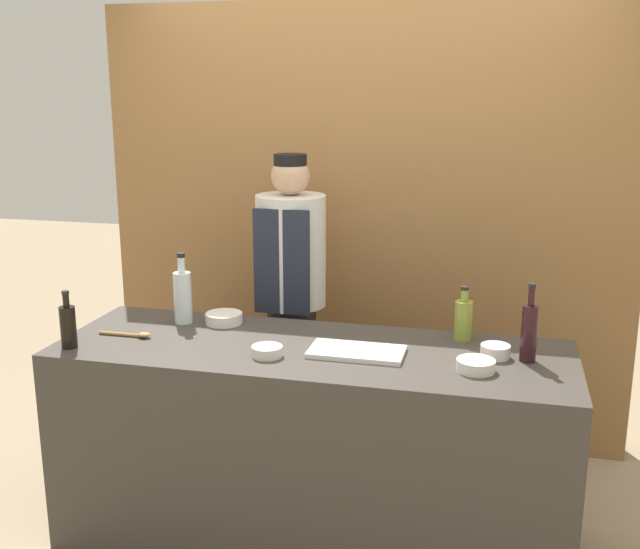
# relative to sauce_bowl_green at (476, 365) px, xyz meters

# --- Properties ---
(ground_plane) EXTENTS (14.00, 14.00, 0.00)m
(ground_plane) POSITION_rel_sauce_bowl_green_xyz_m (-0.68, 0.11, -0.92)
(ground_plane) COLOR tan
(cabinet_wall) EXTENTS (2.91, 0.18, 2.40)m
(cabinet_wall) POSITION_rel_sauce_bowl_green_xyz_m (-0.68, 1.27, 0.28)
(cabinet_wall) COLOR olive
(cabinet_wall) RESTS_ON ground_plane
(counter) EXTENTS (2.16, 0.73, 0.90)m
(counter) POSITION_rel_sauce_bowl_green_xyz_m (-0.68, 0.11, -0.47)
(counter) COLOR #3D3833
(counter) RESTS_ON ground_plane
(sauce_bowl_green) EXTENTS (0.15, 0.15, 0.05)m
(sauce_bowl_green) POSITION_rel_sauce_bowl_green_xyz_m (0.00, 0.00, 0.00)
(sauce_bowl_green) COLOR white
(sauce_bowl_green) RESTS_ON counter
(sauce_bowl_orange) EXTENTS (0.13, 0.13, 0.04)m
(sauce_bowl_orange) POSITION_rel_sauce_bowl_green_xyz_m (-0.83, -0.04, -0.00)
(sauce_bowl_orange) COLOR white
(sauce_bowl_orange) RESTS_ON counter
(sauce_bowl_purple) EXTENTS (0.12, 0.12, 0.05)m
(sauce_bowl_purple) POSITION_rel_sauce_bowl_green_xyz_m (0.07, 0.17, 0.00)
(sauce_bowl_purple) COLOR white
(sauce_bowl_purple) RESTS_ON counter
(sauce_bowl_brown) EXTENTS (0.17, 0.17, 0.05)m
(sauce_bowl_brown) POSITION_rel_sauce_bowl_green_xyz_m (-1.16, 0.33, 0.00)
(sauce_bowl_brown) COLOR white
(sauce_bowl_brown) RESTS_ON counter
(cutting_board) EXTENTS (0.39, 0.21, 0.02)m
(cutting_board) POSITION_rel_sauce_bowl_green_xyz_m (-0.48, 0.07, -0.02)
(cutting_board) COLOR white
(cutting_board) RESTS_ON counter
(bottle_wine) EXTENTS (0.06, 0.06, 0.32)m
(bottle_wine) POSITION_rel_sauce_bowl_green_xyz_m (0.19, 0.16, 0.10)
(bottle_wine) COLOR black
(bottle_wine) RESTS_ON counter
(bottle_clear) EXTENTS (0.08, 0.08, 0.33)m
(bottle_clear) POSITION_rel_sauce_bowl_green_xyz_m (-1.34, 0.30, 0.10)
(bottle_clear) COLOR silver
(bottle_clear) RESTS_ON counter
(bottle_soy) EXTENTS (0.07, 0.07, 0.25)m
(bottle_soy) POSITION_rel_sauce_bowl_green_xyz_m (-1.66, -0.13, 0.07)
(bottle_soy) COLOR black
(bottle_soy) RESTS_ON counter
(bottle_oil) EXTENTS (0.08, 0.08, 0.24)m
(bottle_oil) POSITION_rel_sauce_bowl_green_xyz_m (-0.07, 0.36, 0.07)
(bottle_oil) COLOR olive
(bottle_oil) RESTS_ON counter
(wooden_spoon) EXTENTS (0.24, 0.04, 0.03)m
(wooden_spoon) POSITION_rel_sauce_bowl_green_xyz_m (-1.48, 0.05, -0.01)
(wooden_spoon) COLOR #B2844C
(wooden_spoon) RESTS_ON counter
(chef_center) EXTENTS (0.36, 0.36, 1.63)m
(chef_center) POSITION_rel_sauce_bowl_green_xyz_m (-0.97, 0.82, -0.04)
(chef_center) COLOR #28282D
(chef_center) RESTS_ON ground_plane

